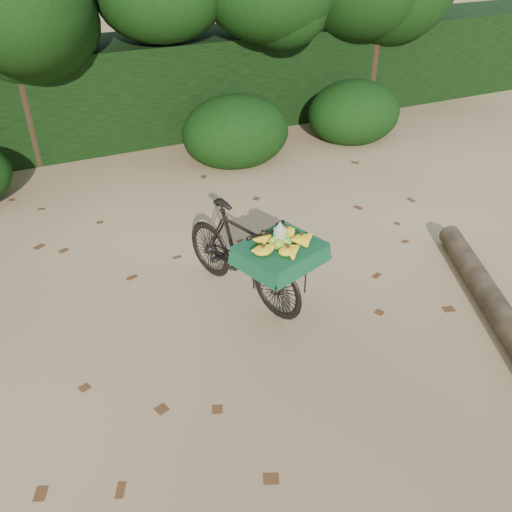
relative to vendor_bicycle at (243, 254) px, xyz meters
name	(u,v)px	position (x,y,z in m)	size (l,w,h in m)	color
ground	(265,316)	(0.06, -0.46, -0.58)	(80.00, 80.00, 0.00)	tan
vendor_bicycle	(243,254)	(0.00, 0.00, 0.00)	(1.23, 1.99, 1.14)	black
fallen_log	(508,326)	(2.25, -1.86, -0.44)	(0.28, 0.28, 3.81)	brown
hedge_backdrop	(123,90)	(0.06, 5.84, 0.32)	(26.00, 1.80, 1.80)	black
tree_row	(86,41)	(-0.59, 5.04, 1.42)	(14.50, 2.00, 4.00)	black
bush_clumps	(182,143)	(0.56, 3.84, -0.13)	(8.80, 1.70, 0.90)	black
leaf_litter	(242,285)	(0.06, 0.19, -0.57)	(7.00, 7.30, 0.01)	#502C15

